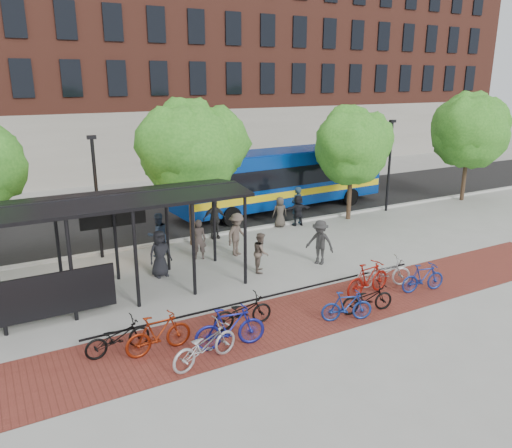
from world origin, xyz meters
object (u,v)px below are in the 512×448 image
pedestrian_5 (298,210)px  pedestrian_6 (280,212)px  pedestrian_7 (297,206)px  bike_2 (205,345)px  bike_10 (384,273)px  tree_c (353,143)px  pedestrian_1 (199,239)px  lamp_post_right (389,163)px  bus (282,176)px  pedestrian_3 (237,234)px  bus_shelter (87,214)px  bike_8 (367,298)px  pedestrian_4 (214,219)px  pedestrian_9 (320,242)px  tree_d (471,127)px  bike_4 (243,312)px  bike_3 (230,328)px  bike_1 (159,334)px  pedestrian_8 (261,252)px  bike_0 (117,337)px  bike_7 (347,306)px  pedestrian_2 (158,235)px  bike_11 (423,278)px  tree_b (191,146)px  lamp_post_left (97,194)px

pedestrian_5 → pedestrian_6: bearing=-5.3°
pedestrian_7 → pedestrian_5: bearing=58.1°
bike_2 → bike_10: 7.85m
tree_c → pedestrian_1: (-9.57, -1.94, -3.20)m
pedestrian_6 → lamp_post_right: bearing=-167.7°
bus → pedestrian_3: 8.13m
bus_shelter → pedestrian_1: (4.66, 1.89, -2.14)m
bike_8 → pedestrian_4: size_ratio=0.98×
bus → bike_8: (-4.53, -12.56, -1.49)m
bus → pedestrian_9: 8.91m
pedestrian_5 → pedestrian_6: size_ratio=1.03×
tree_d → pedestrian_3: 17.48m
pedestrian_3 → pedestrian_4: size_ratio=1.00×
bike_4 → pedestrian_9: pedestrian_9 is taller
bike_4 → pedestrian_5: 11.24m
bike_2 → lamp_post_right: bearing=-72.7°
pedestrian_5 → pedestrian_7: pedestrian_7 is taller
bus → bike_3: 15.62m
tree_d → bike_1: bearing=-159.7°
tree_d → bike_4: size_ratio=3.46×
tree_c → pedestrian_8: 9.69m
bike_0 → bike_7: 6.89m
bike_2 → pedestrian_7: 13.68m
pedestrian_2 → bike_4: bearing=87.3°
lamp_post_right → bike_4: size_ratio=2.71×
bike_1 → bike_11: bike_1 is taller
bike_2 → tree_c: bearing=-67.8°
bike_8 → pedestrian_8: pedestrian_8 is taller
bike_10 → tree_b: bearing=44.7°
lamp_post_left → lamp_post_right: same height
pedestrian_2 → pedestrian_6: bearing=-174.1°
bike_4 → bike_2: bearing=128.9°
pedestrian_4 → tree_b: bearing=-155.5°
bus_shelter → pedestrian_8: 6.64m
lamp_post_right → pedestrian_7: (-6.01, 0.20, -1.76)m
pedestrian_6 → lamp_post_left: bearing=15.2°
bus_shelter → pedestrian_7: size_ratio=5.38×
bike_8 → bike_10: (1.90, 1.30, 0.07)m
lamp_post_right → pedestrian_5: 6.39m
lamp_post_left → pedestrian_7: (9.99, 0.20, -1.76)m
tree_d → pedestrian_3: bearing=-172.3°
tree_b → bike_3: bearing=-106.1°
pedestrian_6 → pedestrian_8: size_ratio=0.99×
bike_0 → bike_7: bearing=-108.2°
bike_8 → tree_b: bearing=23.8°
lamp_post_left → pedestrian_3: bearing=-26.3°
pedestrian_1 → bus: bearing=-120.8°
pedestrian_3 → pedestrian_5: bearing=0.0°
lamp_post_left → pedestrian_4: size_ratio=2.76×
pedestrian_1 → pedestrian_5: bearing=-138.0°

